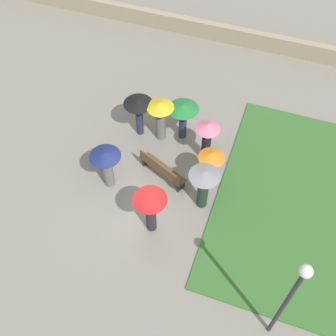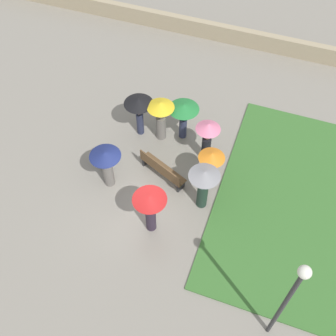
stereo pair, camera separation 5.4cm
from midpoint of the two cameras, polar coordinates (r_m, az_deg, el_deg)
ground_plane at (r=15.27m, az=-3.93°, el=-4.22°), size 90.00×90.00×0.00m
parapet_wall at (r=21.73m, az=6.36°, el=17.89°), size 45.00×0.35×0.84m
park_bench at (r=15.41m, az=-0.95°, el=-0.19°), size 1.97×1.15×0.90m
lamp_post at (r=11.04m, az=16.15°, el=-16.20°), size 0.32×0.32×4.40m
trash_bin at (r=16.06m, az=-8.81°, el=1.50°), size 0.58×0.58×0.79m
crowd_person_green at (r=16.08m, az=1.98°, el=7.66°), size 1.19×1.19×1.75m
crowd_person_orange at (r=14.61m, az=5.72°, el=0.58°), size 0.93×0.93×1.88m
crowd_person_red at (r=13.49m, az=-2.51°, el=-5.18°), size 1.11×1.11×1.93m
crowd_person_pink at (r=15.45m, az=5.23°, el=4.47°), size 0.91×0.91×1.88m
crowd_person_yellow at (r=16.11m, az=-1.12°, el=7.34°), size 1.05×1.05×1.89m
crowd_person_grey at (r=14.07m, az=4.77°, el=-1.91°), size 1.07×1.07×1.93m
crowd_person_navy at (r=14.81m, az=-8.45°, el=0.71°), size 1.11×1.11×1.78m
crowd_person_black at (r=16.19m, az=-4.12°, el=8.33°), size 1.14×1.14×1.85m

